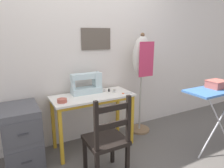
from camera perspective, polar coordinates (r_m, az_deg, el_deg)
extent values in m
plane|color=#5B5651|center=(2.68, -3.06, -19.33)|extent=(14.00, 14.00, 0.00)
cube|color=silver|center=(2.73, -8.29, 9.74)|extent=(10.00, 0.05, 2.55)
cube|color=brown|center=(2.77, -4.54, 12.71)|extent=(0.42, 0.02, 0.29)
cube|color=silver|center=(2.57, -5.51, -3.45)|extent=(1.04, 0.47, 0.02)
cube|color=gold|center=(2.41, -3.68, -5.42)|extent=(0.96, 0.03, 0.04)
cube|color=gold|center=(2.40, -14.38, -14.47)|extent=(0.04, 0.04, 0.69)
cube|color=gold|center=(2.76, 5.69, -10.18)|extent=(0.04, 0.04, 0.69)
cube|color=gold|center=(2.74, -16.44, -10.88)|extent=(0.04, 0.04, 0.69)
cube|color=gold|center=(3.06, 1.61, -7.60)|extent=(0.04, 0.04, 0.69)
cube|color=silver|center=(2.64, -7.29, -1.82)|extent=(0.40, 0.15, 0.08)
cube|color=silver|center=(2.67, -4.33, 1.38)|extent=(0.09, 0.13, 0.19)
cube|color=silver|center=(2.59, -7.89, 2.25)|extent=(0.35, 0.11, 0.07)
cube|color=silver|center=(2.56, -11.10, -0.19)|extent=(0.04, 0.08, 0.12)
cylinder|color=#B22D2D|center=(2.69, -3.30, 1.50)|extent=(0.02, 0.06, 0.06)
cylinder|color=#99999E|center=(2.64, -4.37, 3.64)|extent=(0.01, 0.01, 0.02)
cylinder|color=#B25647|center=(2.36, -14.07, -4.62)|extent=(0.11, 0.11, 0.04)
cylinder|color=brown|center=(2.35, -14.10, -4.21)|extent=(0.09, 0.09, 0.01)
cube|color=silver|center=(2.64, 4.64, -2.58)|extent=(0.11, 0.03, 0.00)
cube|color=silver|center=(2.63, 4.71, -2.67)|extent=(0.10, 0.06, 0.00)
torus|color=#DB511E|center=(2.62, 3.20, -2.71)|extent=(0.03, 0.03, 0.01)
torus|color=#DB511E|center=(2.62, 3.18, -2.68)|extent=(0.03, 0.03, 0.01)
cylinder|color=silver|center=(2.70, -2.21, -1.79)|extent=(0.03, 0.03, 0.04)
cylinder|color=beige|center=(2.70, -2.21, -1.43)|extent=(0.03, 0.03, 0.00)
cylinder|color=beige|center=(2.71, -2.21, -2.15)|extent=(0.03, 0.03, 0.00)
cylinder|color=black|center=(2.70, -0.86, -1.78)|extent=(0.02, 0.02, 0.04)
cylinder|color=beige|center=(2.69, -0.86, -1.38)|extent=(0.03, 0.03, 0.00)
cylinder|color=beige|center=(2.70, -0.85, -2.19)|extent=(0.03, 0.03, 0.00)
cylinder|color=silver|center=(2.68, 0.64, -2.00)|extent=(0.03, 0.03, 0.03)
cylinder|color=beige|center=(2.68, 0.64, -1.70)|extent=(0.04, 0.04, 0.00)
cylinder|color=beige|center=(2.68, 0.64, -2.30)|extent=(0.04, 0.04, 0.00)
cube|color=black|center=(2.14, -1.89, -15.68)|extent=(0.40, 0.38, 0.04)
cube|color=black|center=(2.32, -7.72, -19.51)|extent=(0.04, 0.04, 0.40)
cube|color=black|center=(2.44, 0.13, -17.55)|extent=(0.04, 0.04, 0.40)
cube|color=black|center=(2.21, 4.41, -21.34)|extent=(0.04, 0.04, 0.40)
cube|color=black|center=(1.82, -4.52, -12.02)|extent=(0.04, 0.04, 0.48)
cube|color=black|center=(1.97, 4.68, -9.93)|extent=(0.04, 0.04, 0.48)
cube|color=black|center=(1.83, 0.28, -6.89)|extent=(0.34, 0.02, 0.06)
cube|color=black|center=(1.90, 0.27, -11.63)|extent=(0.34, 0.02, 0.06)
cube|color=#4C4C51|center=(2.52, -24.22, -13.59)|extent=(0.38, 0.52, 0.71)
cube|color=#46464B|center=(2.22, -24.04, -12.95)|extent=(0.35, 0.01, 0.26)
cube|color=#333338|center=(2.21, -24.01, -13.06)|extent=(0.10, 0.01, 0.02)
cube|color=#46464B|center=(2.37, -23.23, -19.75)|extent=(0.35, 0.01, 0.26)
cube|color=#333338|center=(2.36, -23.21, -19.88)|extent=(0.10, 0.01, 0.02)
cylinder|color=#846647|center=(3.26, 7.77, -12.68)|extent=(0.32, 0.32, 0.03)
cylinder|color=#ADA89E|center=(3.07, 8.06, -4.68)|extent=(0.03, 0.03, 0.93)
ellipsoid|color=beige|center=(2.93, 8.52, 7.77)|extent=(0.29, 0.21, 0.58)
sphere|color=brown|center=(2.91, 8.74, 13.74)|extent=(0.06, 0.06, 0.06)
cube|color=#C63356|center=(2.84, 9.82, 6.95)|extent=(0.25, 0.01, 0.49)
cube|color=#3D6BAD|center=(2.73, 29.28, -1.07)|extent=(1.06, 0.33, 0.02)
cylinder|color=#B7B7BC|center=(2.86, 28.23, -9.39)|extent=(0.65, 0.02, 0.85)
cylinder|color=#B7B7BC|center=(2.86, 28.23, -9.39)|extent=(0.65, 0.02, 0.85)
cube|color=#AD564C|center=(2.65, 27.69, -0.11)|extent=(0.21, 0.17, 0.08)
cube|color=#BE5F54|center=(2.64, 27.80, 0.83)|extent=(0.22, 0.18, 0.01)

